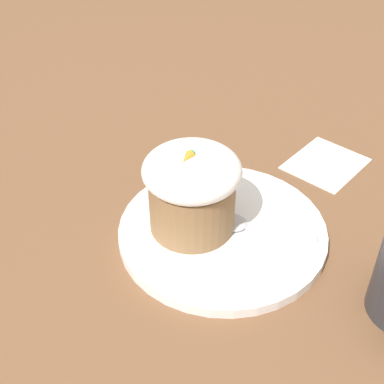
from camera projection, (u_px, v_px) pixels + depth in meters
ground_plane at (222, 235)px, 0.60m from camera, size 4.00×4.00×0.00m
dessert_plate at (222, 231)px, 0.59m from camera, size 0.23×0.23×0.01m
carrot_cake at (192, 188)px, 0.56m from camera, size 0.10×0.10×0.10m
spoon at (245, 225)px, 0.59m from camera, size 0.05×0.11×0.01m
paper_napkin at (326, 163)px, 0.70m from camera, size 0.11×0.10×0.00m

